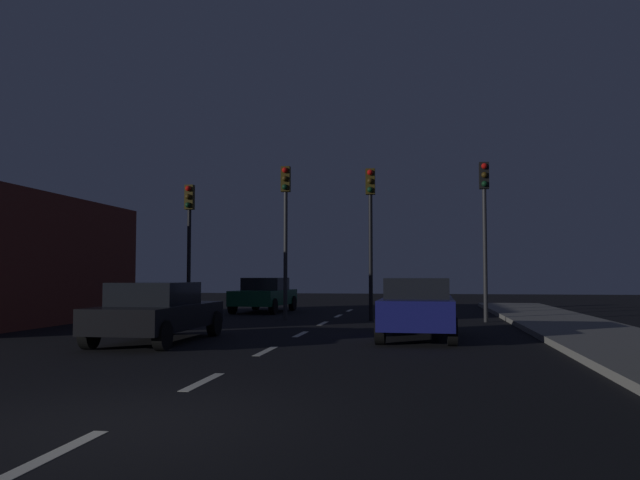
% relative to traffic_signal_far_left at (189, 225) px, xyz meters
% --- Properties ---
extents(ground_plane, '(80.00, 80.00, 0.00)m').
position_rel_traffic_signal_far_left_xyz_m(ground_plane, '(5.14, -8.42, -3.40)').
color(ground_plane, black).
extents(lane_stripe_nearest, '(0.16, 1.60, 0.01)m').
position_rel_traffic_signal_far_left_xyz_m(lane_stripe_nearest, '(5.14, -16.62, -3.40)').
color(lane_stripe_nearest, silver).
rests_on(lane_stripe_nearest, ground_plane).
extents(lane_stripe_second, '(0.16, 1.60, 0.01)m').
position_rel_traffic_signal_far_left_xyz_m(lane_stripe_second, '(5.14, -12.82, -3.40)').
color(lane_stripe_second, silver).
rests_on(lane_stripe_second, ground_plane).
extents(lane_stripe_third, '(0.16, 1.60, 0.01)m').
position_rel_traffic_signal_far_left_xyz_m(lane_stripe_third, '(5.14, -9.02, -3.40)').
color(lane_stripe_third, silver).
rests_on(lane_stripe_third, ground_plane).
extents(lane_stripe_fourth, '(0.16, 1.60, 0.01)m').
position_rel_traffic_signal_far_left_xyz_m(lane_stripe_fourth, '(5.14, -5.22, -3.40)').
color(lane_stripe_fourth, silver).
rests_on(lane_stripe_fourth, ground_plane).
extents(lane_stripe_fifth, '(0.16, 1.60, 0.01)m').
position_rel_traffic_signal_far_left_xyz_m(lane_stripe_fifth, '(5.14, -1.42, -3.40)').
color(lane_stripe_fifth, silver).
rests_on(lane_stripe_fifth, ground_plane).
extents(lane_stripe_sixth, '(0.16, 1.60, 0.01)m').
position_rel_traffic_signal_far_left_xyz_m(lane_stripe_sixth, '(5.14, 2.38, -3.40)').
color(lane_stripe_sixth, silver).
rests_on(lane_stripe_sixth, ground_plane).
extents(lane_stripe_seventh, '(0.16, 1.60, 0.01)m').
position_rel_traffic_signal_far_left_xyz_m(lane_stripe_seventh, '(5.14, 6.18, -3.40)').
color(lane_stripe_seventh, silver).
rests_on(lane_stripe_seventh, ground_plane).
extents(traffic_signal_far_left, '(0.32, 0.38, 4.85)m').
position_rel_traffic_signal_far_left_xyz_m(traffic_signal_far_left, '(0.00, 0.00, 0.00)').
color(traffic_signal_far_left, black).
rests_on(traffic_signal_far_left, ground_plane).
extents(traffic_signal_center_left, '(0.32, 0.38, 5.43)m').
position_rel_traffic_signal_far_left_xyz_m(traffic_signal_center_left, '(3.58, 0.00, 0.37)').
color(traffic_signal_center_left, '#2D2D30').
rests_on(traffic_signal_center_left, ground_plane).
extents(traffic_signal_center_right, '(0.32, 0.38, 5.27)m').
position_rel_traffic_signal_far_left_xyz_m(traffic_signal_center_right, '(6.59, 0.00, 0.27)').
color(traffic_signal_center_right, black).
rests_on(traffic_signal_center_right, ground_plane).
extents(traffic_signal_far_right, '(0.32, 0.38, 5.38)m').
position_rel_traffic_signal_far_left_xyz_m(traffic_signal_far_right, '(10.44, 0.00, 0.34)').
color(traffic_signal_far_right, '#2D2D30').
rests_on(traffic_signal_far_right, ground_plane).
extents(car_stopped_ahead, '(1.90, 4.30, 1.50)m').
position_rel_traffic_signal_far_left_xyz_m(car_stopped_ahead, '(8.23, -5.86, -2.64)').
color(car_stopped_ahead, navy).
rests_on(car_stopped_ahead, ground_plane).
extents(car_adjacent_lane, '(1.88, 4.39, 1.40)m').
position_rel_traffic_signal_far_left_xyz_m(car_adjacent_lane, '(2.20, -7.73, -2.68)').
color(car_adjacent_lane, black).
rests_on(car_adjacent_lane, ground_plane).
extents(car_oncoming_far, '(2.17, 4.12, 1.45)m').
position_rel_traffic_signal_far_left_xyz_m(car_oncoming_far, '(1.69, 4.48, -2.66)').
color(car_oncoming_far, '#0F4C2D').
rests_on(car_oncoming_far, ground_plane).
extents(storefront_left, '(4.26, 9.82, 4.11)m').
position_rel_traffic_signal_far_left_xyz_m(storefront_left, '(-4.99, -3.19, -1.35)').
color(storefront_left, maroon).
rests_on(storefront_left, ground_plane).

